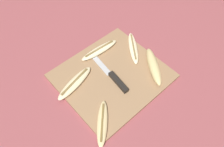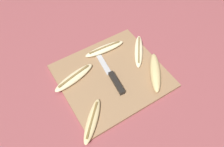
{
  "view_description": "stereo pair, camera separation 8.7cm",
  "coord_description": "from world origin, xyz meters",
  "px_view_note": "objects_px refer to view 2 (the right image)",
  "views": [
    {
      "loc": [
        -0.34,
        -0.37,
        0.73
      ],
      "look_at": [
        0.0,
        0.0,
        0.02
      ],
      "focal_mm": 35.0,
      "sensor_mm": 36.0,
      "label": 1
    },
    {
      "loc": [
        -0.27,
        -0.43,
        0.73
      ],
      "look_at": [
        0.0,
        0.0,
        0.02
      ],
      "focal_mm": 35.0,
      "sensor_mm": 36.0,
      "label": 2
    }
  ],
  "objects_px": {
    "banana_cream_curved": "(74,77)",
    "banana_pale_long": "(105,49)",
    "knife": "(114,79)",
    "banana_spotted_left": "(155,72)",
    "banana_bright_far": "(139,51)",
    "banana_mellow_near": "(92,121)"
  },
  "relations": [
    {
      "from": "knife",
      "to": "banana_bright_far",
      "type": "distance_m",
      "value": 0.18
    },
    {
      "from": "banana_spotted_left",
      "to": "banana_cream_curved",
      "type": "bearing_deg",
      "value": 151.66
    },
    {
      "from": "banana_cream_curved",
      "to": "banana_spotted_left",
      "type": "xyz_separation_m",
      "value": [
        0.28,
        -0.15,
        0.01
      ]
    },
    {
      "from": "knife",
      "to": "banana_spotted_left",
      "type": "bearing_deg",
      "value": -16.2
    },
    {
      "from": "banana_mellow_near",
      "to": "banana_pale_long",
      "type": "height_order",
      "value": "banana_pale_long"
    },
    {
      "from": "banana_mellow_near",
      "to": "banana_pale_long",
      "type": "relative_size",
      "value": 0.81
    },
    {
      "from": "banana_cream_curved",
      "to": "banana_pale_long",
      "type": "distance_m",
      "value": 0.19
    },
    {
      "from": "knife",
      "to": "banana_spotted_left",
      "type": "xyz_separation_m",
      "value": [
        0.15,
        -0.06,
        0.01
      ]
    },
    {
      "from": "banana_cream_curved",
      "to": "banana_spotted_left",
      "type": "height_order",
      "value": "banana_spotted_left"
    },
    {
      "from": "banana_bright_far",
      "to": "banana_pale_long",
      "type": "distance_m",
      "value": 0.15
    },
    {
      "from": "banana_spotted_left",
      "to": "banana_pale_long",
      "type": "relative_size",
      "value": 0.97
    },
    {
      "from": "banana_bright_far",
      "to": "banana_pale_long",
      "type": "relative_size",
      "value": 0.9
    },
    {
      "from": "knife",
      "to": "banana_cream_curved",
      "type": "height_order",
      "value": "banana_cream_curved"
    },
    {
      "from": "knife",
      "to": "banana_spotted_left",
      "type": "distance_m",
      "value": 0.17
    },
    {
      "from": "banana_bright_far",
      "to": "banana_spotted_left",
      "type": "relative_size",
      "value": 0.93
    },
    {
      "from": "knife",
      "to": "banana_cream_curved",
      "type": "xyz_separation_m",
      "value": [
        -0.13,
        0.09,
        0.0
      ]
    },
    {
      "from": "knife",
      "to": "banana_spotted_left",
      "type": "relative_size",
      "value": 1.27
    },
    {
      "from": "banana_mellow_near",
      "to": "banana_spotted_left",
      "type": "height_order",
      "value": "banana_spotted_left"
    },
    {
      "from": "banana_bright_far",
      "to": "knife",
      "type": "bearing_deg",
      "value": -158.12
    },
    {
      "from": "banana_mellow_near",
      "to": "banana_spotted_left",
      "type": "bearing_deg",
      "value": 7.88
    },
    {
      "from": "banana_cream_curved",
      "to": "banana_spotted_left",
      "type": "distance_m",
      "value": 0.32
    },
    {
      "from": "banana_cream_curved",
      "to": "banana_spotted_left",
      "type": "bearing_deg",
      "value": -28.34
    }
  ]
}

